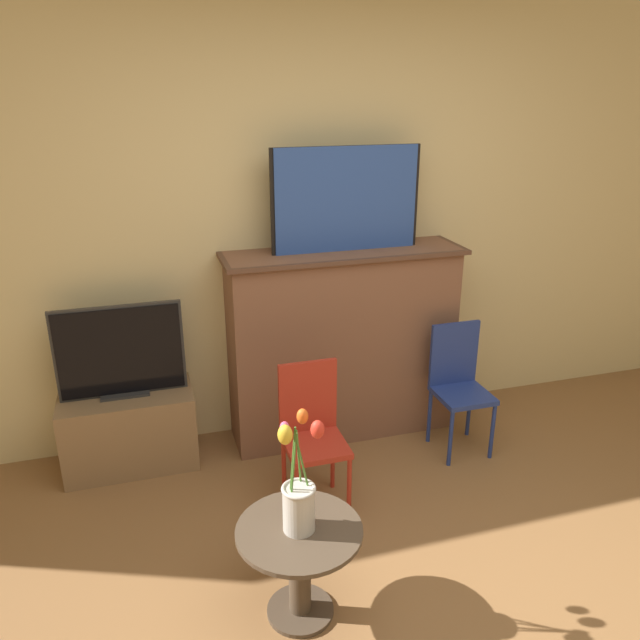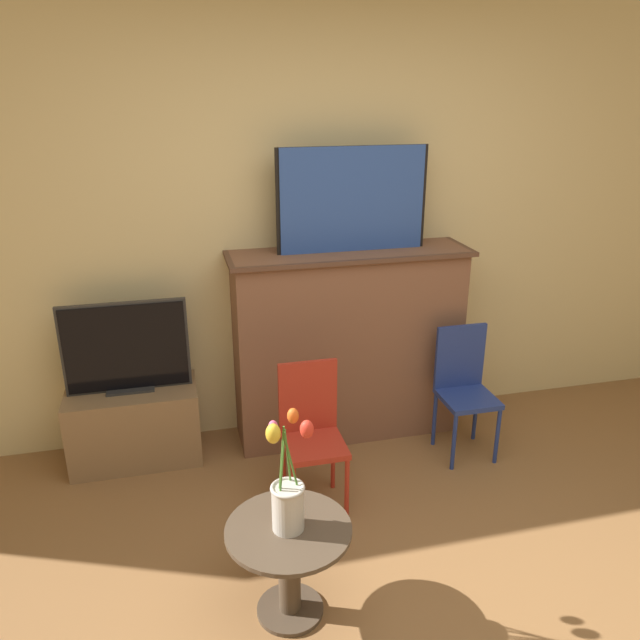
% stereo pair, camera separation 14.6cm
% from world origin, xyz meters
% --- Properties ---
extents(wall_back, '(8.00, 0.06, 2.70)m').
position_xyz_m(wall_back, '(0.00, 2.13, 1.35)').
color(wall_back, beige).
rests_on(wall_back, ground).
extents(fireplace_mantel, '(1.42, 0.41, 1.18)m').
position_xyz_m(fireplace_mantel, '(0.13, 1.91, 0.60)').
color(fireplace_mantel, brown).
rests_on(fireplace_mantel, ground).
extents(painting, '(0.87, 0.03, 0.59)m').
position_xyz_m(painting, '(0.15, 1.92, 1.47)').
color(painting, black).
rests_on(painting, fireplace_mantel).
extents(tv_stand, '(0.73, 0.38, 0.45)m').
position_xyz_m(tv_stand, '(-1.15, 1.89, 0.22)').
color(tv_stand, olive).
rests_on(tv_stand, ground).
extents(tv_monitor, '(0.69, 0.12, 0.52)m').
position_xyz_m(tv_monitor, '(-1.15, 1.90, 0.70)').
color(tv_monitor, '#2D2D2D').
rests_on(tv_monitor, tv_stand).
extents(chair_red, '(0.31, 0.31, 0.77)m').
position_xyz_m(chair_red, '(-0.25, 1.26, 0.44)').
color(chair_red, '#B22D1E').
rests_on(chair_red, ground).
extents(chair_blue, '(0.31, 0.31, 0.77)m').
position_xyz_m(chair_blue, '(0.74, 1.54, 0.44)').
color(chair_blue, navy).
rests_on(chair_blue, ground).
extents(side_table, '(0.51, 0.51, 0.43)m').
position_xyz_m(side_table, '(-0.51, 0.55, 0.28)').
color(side_table, '#4C3D2D').
rests_on(side_table, ground).
extents(vase_tulips, '(0.19, 0.19, 0.49)m').
position_xyz_m(vase_tulips, '(-0.50, 0.55, 0.59)').
color(vase_tulips, beige).
rests_on(vase_tulips, side_table).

